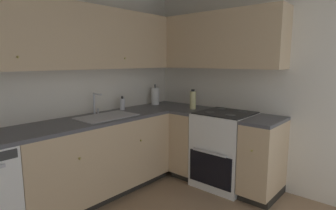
{
  "coord_description": "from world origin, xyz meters",
  "views": [
    {
      "loc": [
        -1.25,
        -1.33,
        1.5
      ],
      "look_at": [
        1.01,
        0.63,
        1.03
      ],
      "focal_mm": 29.35,
      "sensor_mm": 36.0,
      "label": 1
    }
  ],
  "objects_px": {
    "paper_towel_roll": "(155,96)",
    "oven_range": "(225,148)",
    "soap_bottle": "(122,104)",
    "oil_bottle": "(193,100)"
  },
  "relations": [
    {
      "from": "paper_towel_roll",
      "to": "oven_range",
      "type": "bearing_deg",
      "value": -85.65
    },
    {
      "from": "oven_range",
      "to": "soap_bottle",
      "type": "bearing_deg",
      "value": 121.0
    },
    {
      "from": "soap_bottle",
      "to": "oil_bottle",
      "type": "relative_size",
      "value": 0.69
    },
    {
      "from": "soap_bottle",
      "to": "oil_bottle",
      "type": "distance_m",
      "value": 0.91
    },
    {
      "from": "paper_towel_roll",
      "to": "oil_bottle",
      "type": "height_order",
      "value": "paper_towel_roll"
    },
    {
      "from": "oil_bottle",
      "to": "paper_towel_roll",
      "type": "bearing_deg",
      "value": 95.92
    },
    {
      "from": "oven_range",
      "to": "oil_bottle",
      "type": "xyz_separation_m",
      "value": [
        -0.02,
        0.47,
        0.56
      ]
    },
    {
      "from": "oven_range",
      "to": "oil_bottle",
      "type": "relative_size",
      "value": 4.09
    },
    {
      "from": "soap_bottle",
      "to": "paper_towel_roll",
      "type": "height_order",
      "value": "paper_towel_roll"
    },
    {
      "from": "oven_range",
      "to": "oil_bottle",
      "type": "distance_m",
      "value": 0.73
    }
  ]
}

